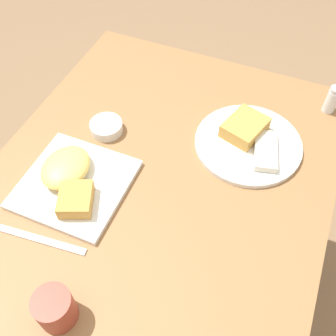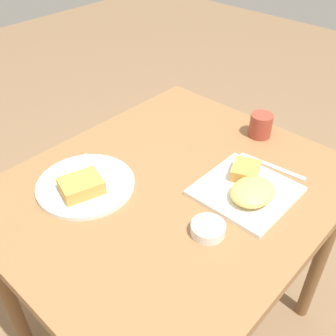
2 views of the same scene
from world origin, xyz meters
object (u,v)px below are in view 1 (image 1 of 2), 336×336
plate_square_near (71,180)px  butter_knife (41,240)px  plate_oval_far (249,140)px  salt_shaker (331,101)px  sauce_ramekin (106,127)px  coffee_mug (55,309)px

plate_square_near → butter_knife: (0.16, 0.01, -0.02)m
plate_square_near → plate_oval_far: bearing=129.1°
plate_oval_far → salt_shaker: size_ratio=3.46×
salt_shaker → butter_knife: 0.86m
salt_shaker → butter_knife: salt_shaker is taller
sauce_ramekin → coffee_mug: (0.48, 0.15, 0.03)m
salt_shaker → coffee_mug: same height
plate_square_near → plate_oval_far: 0.47m
plate_square_near → butter_knife: plate_square_near is taller
coffee_mug → butter_knife: bearing=-134.8°
salt_shaker → butter_knife: bearing=-38.2°
plate_square_near → butter_knife: 0.16m
sauce_ramekin → butter_knife: 0.36m
plate_square_near → plate_oval_far: plate_square_near is taller
plate_oval_far → sauce_ramekin: plate_oval_far is taller
plate_oval_far → sauce_ramekin: 0.39m
sauce_ramekin → butter_knife: bearing=3.7°
sauce_ramekin → salt_shaker: bearing=120.0°
butter_knife → sauce_ramekin: bearing=87.9°
salt_shaker → sauce_ramekin: bearing=-60.0°
plate_square_near → plate_oval_far: (-0.30, 0.37, -0.01)m
sauce_ramekin → salt_shaker: 0.64m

